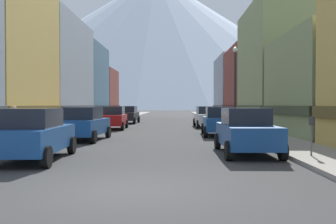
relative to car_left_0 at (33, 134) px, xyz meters
name	(u,v)px	position (x,y,z in m)	size (l,w,h in m)	color
ground_plane	(128,191)	(3.80, -4.38, -0.90)	(400.00, 400.00, 0.00)	#383838
sidewalk_left	(112,121)	(-2.45, 30.62, -0.82)	(2.50, 100.00, 0.15)	gray
sidewalk_right	(219,121)	(10.05, 30.62, -0.82)	(2.50, 100.00, 0.15)	gray
storefront_left_2	(34,74)	(-7.82, 20.67, 3.77)	(8.54, 11.43, 9.66)	#99A5B2
storefront_left_3	(70,84)	(-7.60, 31.11, 3.43)	(8.09, 9.10, 8.97)	slate
storefront_left_4	(82,95)	(-8.38, 40.02, 2.45)	(9.65, 8.07, 6.96)	brown
storefront_right_2	(296,69)	(15.53, 20.31, 4.18)	(8.76, 10.92, 10.50)	#8C9966
storefront_right_3	(258,86)	(14.70, 31.40, 3.23)	(7.11, 10.29, 8.58)	brown
storefront_right_4	(243,89)	(15.14, 43.00, 3.46)	(7.98, 11.83, 9.03)	#99A5B2
car_left_0	(33,134)	(0.00, 0.00, 0.00)	(2.25, 4.48, 1.78)	#19478C
car_left_1	(84,124)	(-0.01, 7.16, 0.00)	(2.21, 4.47, 1.78)	#19478C
car_left_2	(113,118)	(-0.01, 16.43, 0.00)	(2.20, 4.46, 1.78)	#9E1111
car_left_3	(128,115)	(0.00, 25.61, 0.00)	(2.18, 4.45, 1.78)	black
car_right_0	(246,131)	(7.60, 1.80, 0.00)	(2.06, 4.40, 1.78)	#19478C
car_right_1	(219,121)	(7.60, 10.34, 0.00)	(2.18, 4.46, 1.78)	#19478C
car_right_2	(207,117)	(7.59, 19.10, 0.00)	(2.20, 4.46, 1.78)	silver
parking_meter_near	(311,131)	(9.55, 0.28, 0.11)	(0.14, 0.10, 1.33)	#595960
potted_plant_0	(13,130)	(-3.20, 5.75, -0.24)	(0.67, 0.67, 0.96)	gray
pedestrian_0	(14,126)	(-2.45, 4.10, 0.04)	(0.36, 0.36, 1.71)	maroon
streetlamp_right	(235,76)	(9.15, 13.95, 3.09)	(0.36, 0.36, 5.86)	black
mountain_backdrop	(156,41)	(-8.98, 255.62, 47.01)	(274.63, 274.63, 95.83)	silver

